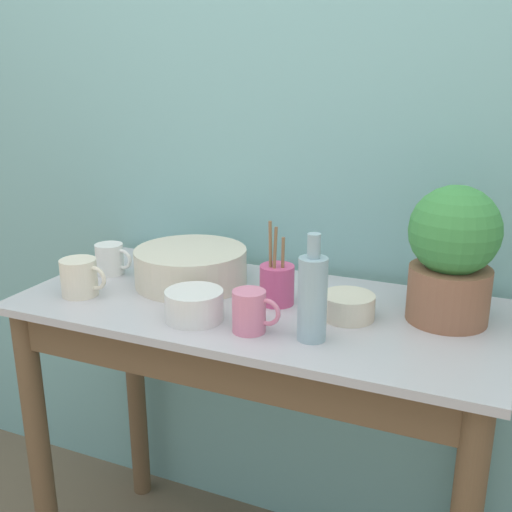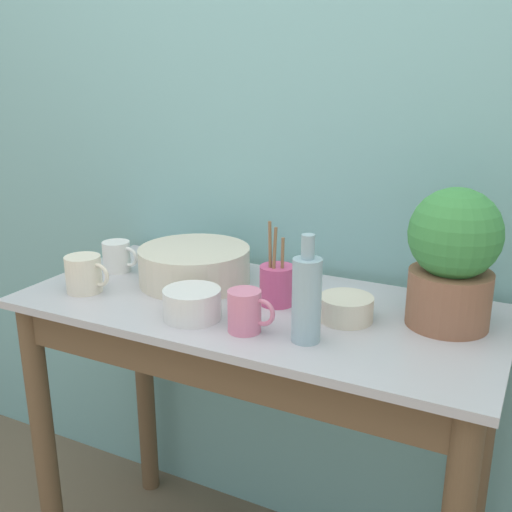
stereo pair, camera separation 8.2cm
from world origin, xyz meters
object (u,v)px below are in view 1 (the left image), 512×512
mug_white (110,259)px  mug_pink (250,311)px  potted_plant (452,253)px  bottle_tall (312,297)px  bowl_small_enamel_white (194,305)px  bowl_small_cream (348,306)px  utensil_cup (277,284)px  mug_cream (80,277)px  bowl_wash_large (191,267)px

mug_white → mug_pink: (0.51, -0.20, 0.00)m
potted_plant → bottle_tall: 0.34m
bowl_small_enamel_white → bowl_small_cream: bearing=24.9°
potted_plant → utensil_cup: bearing=-171.6°
potted_plant → mug_pink: 0.46m
mug_cream → mug_pink: 0.48m
potted_plant → bowl_small_enamel_white: size_ratio=2.33×
mug_pink → bowl_small_enamel_white: mug_pink is taller
bowl_wash_large → bowl_small_enamel_white: (0.12, -0.21, -0.01)m
bowl_small_enamel_white → mug_white: bearing=152.8°
bowl_wash_large → utensil_cup: size_ratio=1.41×
mug_pink → utensil_cup: bearing=92.4°
bottle_tall → bowl_small_cream: 0.16m
mug_pink → bowl_small_cream: mug_pink is taller
bottle_tall → bowl_small_cream: (0.04, 0.14, -0.07)m
mug_pink → utensil_cup: (-0.01, 0.17, 0.00)m
utensil_cup → mug_pink: bearing=-87.6°
bowl_wash_large → mug_cream: 0.28m
bottle_tall → mug_pink: bottle_tall is taller
mug_white → mug_cream: 0.17m
potted_plant → mug_white: potted_plant is taller
bottle_tall → mug_cream: size_ratio=1.82×
bowl_wash_large → bottle_tall: 0.45m
mug_white → bowl_small_cream: (0.69, -0.04, -0.01)m
bowl_small_cream → bowl_wash_large: bearing=172.5°
mug_cream → bowl_small_enamel_white: bearing=-3.7°
bowl_small_enamel_white → potted_plant: bearing=22.9°
bowl_wash_large → utensil_cup: (0.26, -0.04, 0.00)m
bowl_wash_large → mug_cream: bowl_wash_large is taller
mug_pink → utensil_cup: size_ratio=0.52×
bottle_tall → utensil_cup: size_ratio=1.10×
mug_cream → bowl_small_cream: mug_cream is taller
bowl_small_enamel_white → mug_cream: bearing=176.3°
mug_cream → mug_pink: same height
bowl_small_cream → mug_cream: bearing=-169.2°
mug_cream → bowl_small_cream: size_ratio=1.04×
bowl_wash_large → bowl_small_cream: bowl_wash_large is taller
mug_cream → bowl_small_enamel_white: size_ratio=0.96×
bottle_tall → mug_pink: 0.14m
mug_white → mug_pink: 0.55m
bowl_small_cream → bowl_small_enamel_white: 0.35m
utensil_cup → bottle_tall: bearing=-48.5°
bowl_small_cream → bowl_small_enamel_white: bearing=-155.1°
potted_plant → mug_white: size_ratio=2.79×
potted_plant → mug_pink: bearing=-148.7°
mug_pink → utensil_cup: 0.18m
bowl_small_enamel_white → utensil_cup: size_ratio=0.63×
mug_cream → potted_plant: bearing=13.1°
bowl_small_cream → utensil_cup: size_ratio=0.58×
bottle_tall → potted_plant: bearing=41.1°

